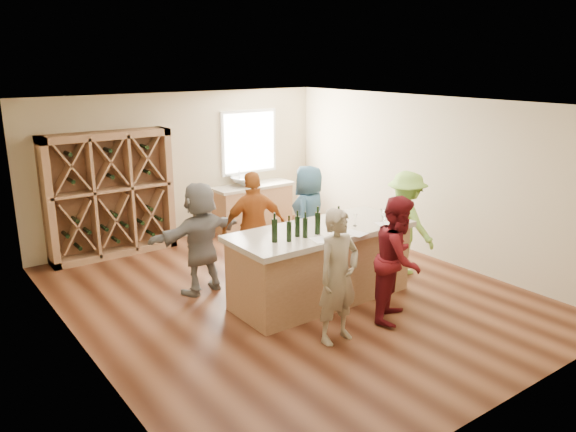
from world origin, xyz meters
TOP-DOWN VIEW (x-y plane):
  - floor at (0.00, 0.00)m, footprint 6.00×7.00m
  - ceiling at (0.00, 0.00)m, footprint 6.00×7.00m
  - wall_back at (0.00, 3.55)m, footprint 6.00×0.10m
  - wall_front at (0.00, -3.55)m, footprint 6.00×0.10m
  - wall_left at (-3.05, 0.00)m, footprint 0.10×7.00m
  - wall_right at (3.05, 0.00)m, footprint 0.10×7.00m
  - window_frame at (1.50, 3.47)m, footprint 1.30×0.06m
  - window_pane at (1.50, 3.44)m, footprint 1.18×0.01m
  - wine_rack at (-1.50, 3.27)m, footprint 2.20×0.45m
  - back_counter_base at (1.40, 3.20)m, footprint 1.60×0.58m
  - back_counter_top at (1.40, 3.20)m, footprint 1.70×0.62m
  - sink at (1.20, 3.20)m, footprint 0.54×0.54m
  - faucet at (1.20, 3.38)m, footprint 0.02×0.02m
  - tasting_counter_base at (0.25, -0.40)m, footprint 2.60×1.00m
  - tasting_counter_top at (0.25, -0.40)m, footprint 2.72×1.12m
  - wine_bottle_a at (-0.64, -0.51)m, footprint 0.08×0.08m
  - wine_bottle_b at (-0.47, -0.60)m, footprint 0.09×0.09m
  - wine_bottle_c at (-0.25, -0.49)m, footprint 0.09×0.09m
  - wine_bottle_d at (-0.20, -0.60)m, footprint 0.08×0.08m
  - wine_bottle_e at (0.04, -0.57)m, footprint 0.10×0.10m
  - wine_glass_a at (-0.01, -0.89)m, footprint 0.08×0.08m
  - wine_glass_c at (0.97, -0.89)m, footprint 0.06×0.06m
  - wine_glass_d at (0.72, -0.59)m, footprint 0.08×0.08m
  - wine_glass_e at (1.19, -0.66)m, footprint 0.09×0.09m
  - tasting_menu_a at (-0.11, -0.79)m, footprint 0.25×0.30m
  - tasting_menu_b at (0.47, -0.84)m, footprint 0.30×0.37m
  - tasting_menu_c at (1.11, -0.78)m, footprint 0.27×0.32m
  - person_near_left at (-0.37, -1.48)m, footprint 0.63×0.48m
  - person_near_right at (0.68, -1.48)m, footprint 0.94×0.82m
  - person_server at (2.04, -0.37)m, footprint 0.51×1.09m
  - person_far_mid at (-0.11, 0.80)m, footprint 1.12×0.76m
  - person_far_right at (0.97, 0.80)m, footprint 1.00×0.92m
  - person_far_left at (-1.00, 0.88)m, footprint 1.63×0.77m
  - wine_bottle_f at (0.30, -0.70)m, footprint 0.07×0.07m

SIDE VIEW (x-z plane):
  - floor at x=0.00m, z-range -0.10..0.00m
  - back_counter_base at x=1.40m, z-range 0.00..0.86m
  - tasting_counter_base at x=0.25m, z-range 0.00..1.00m
  - person_server at x=2.04m, z-range 0.00..1.68m
  - person_far_left at x=-1.00m, z-range 0.00..1.69m
  - person_near_left at x=-0.37m, z-range 0.00..1.69m
  - person_near_right at x=0.68m, z-range 0.00..1.70m
  - person_far_right at x=0.97m, z-range 0.00..1.72m
  - person_far_mid at x=-0.11m, z-range 0.00..1.75m
  - back_counter_top at x=1.40m, z-range 0.86..0.92m
  - sink at x=1.20m, z-range 0.92..1.11m
  - tasting_counter_top at x=0.25m, z-range 1.00..1.08m
  - faucet at x=1.20m, z-range 0.92..1.22m
  - tasting_menu_a at x=-0.11m, z-range 1.08..1.08m
  - tasting_menu_b at x=0.47m, z-range 1.08..1.08m
  - tasting_menu_c at x=1.11m, z-range 1.08..1.08m
  - wine_rack at x=-1.50m, z-range 0.00..2.20m
  - wine_glass_d at x=0.72m, z-range 1.08..1.24m
  - wine_glass_a at x=-0.01m, z-range 1.08..1.24m
  - wine_glass_c at x=0.97m, z-range 1.08..1.25m
  - wine_glass_e at x=1.19m, z-range 1.08..1.27m
  - wine_bottle_b at x=-0.47m, z-range 1.08..1.35m
  - wine_bottle_d at x=-0.20m, z-range 1.08..1.35m
  - wine_bottle_c at x=-0.25m, z-range 1.08..1.36m
  - wine_bottle_f at x=0.30m, z-range 1.08..1.38m
  - wine_bottle_e at x=0.04m, z-range 1.08..1.39m
  - wine_bottle_a at x=-0.64m, z-range 1.08..1.40m
  - wall_back at x=0.00m, z-range 0.00..2.80m
  - wall_front at x=0.00m, z-range 0.00..2.80m
  - wall_left at x=-3.05m, z-range 0.00..2.80m
  - wall_right at x=3.05m, z-range 0.00..2.80m
  - window_frame at x=1.50m, z-range 1.10..2.40m
  - window_pane at x=1.50m, z-range 1.16..2.34m
  - ceiling at x=0.00m, z-range 2.80..2.90m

